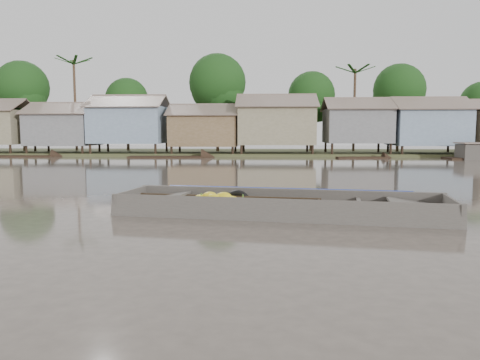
{
  "coord_description": "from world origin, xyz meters",
  "views": [
    {
      "loc": [
        1.35,
        -11.79,
        2.17
      ],
      "look_at": [
        0.71,
        1.25,
        0.8
      ],
      "focal_mm": 35.0,
      "sensor_mm": 36.0,
      "label": 1
    }
  ],
  "objects": [
    {
      "name": "ground",
      "position": [
        0.0,
        0.0,
        0.0
      ],
      "size": [
        120.0,
        120.0,
        0.0
      ],
      "primitive_type": "plane",
      "color": "#4A4139",
      "rests_on": "ground"
    },
    {
      "name": "distant_boats",
      "position": [
        13.5,
        24.65,
        0.22
      ],
      "size": [
        48.75,
        14.34,
        1.38
      ],
      "color": "black",
      "rests_on": "ground"
    },
    {
      "name": "viewer_boat",
      "position": [
        1.85,
        0.34,
        0.08
      ],
      "size": [
        8.77,
        3.54,
        0.69
      ],
      "rotation": [
        0.0,
        0.0,
        -0.16
      ],
      "color": "#443F39",
      "rests_on": "ground"
    },
    {
      "name": "banana_boat",
      "position": [
        0.09,
        0.6,
        0.15
      ],
      "size": [
        5.55,
        2.14,
        0.78
      ],
      "rotation": [
        0.0,
        0.0,
        -0.16
      ],
      "color": "black",
      "rests_on": "ground"
    },
    {
      "name": "riverbank",
      "position": [
        3.03,
        31.86,
        3.07
      ],
      "size": [
        120.0,
        12.47,
        10.22
      ],
      "color": "#384723",
      "rests_on": "ground"
    }
  ]
}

